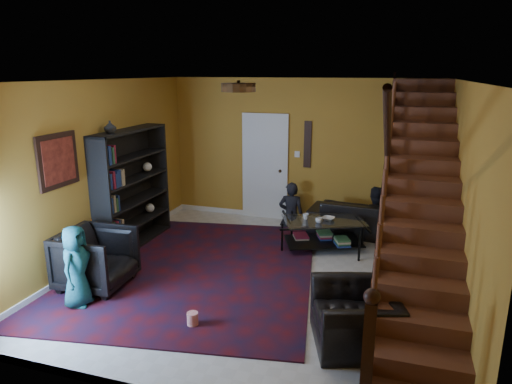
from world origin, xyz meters
TOP-DOWN VIEW (x-y plane):
  - floor at (0.00, 0.00)m, footprint 5.50×5.50m
  - room at (-1.33, 1.33)m, footprint 5.50×5.50m
  - staircase at (2.12, -0.00)m, footprint 0.95×5.02m
  - bookshelf at (-2.40, 0.60)m, footprint 0.35×1.80m
  - door at (-0.70, 2.73)m, footprint 0.82×0.05m
  - framed_picture at (-2.57, -0.90)m, footprint 0.04×0.74m
  - wall_hanging at (0.15, 2.73)m, footprint 0.14×0.03m
  - ceiling_fixture at (0.00, -0.80)m, footprint 0.40×0.40m
  - rug at (-1.08, -0.06)m, footprint 4.27×4.70m
  - sofa at (1.42, 2.30)m, footprint 2.24×1.04m
  - armchair_left at (-2.05, -0.97)m, footprint 0.95×0.93m
  - armchair_right at (1.50, -1.30)m, footprint 1.11×1.19m
  - person_adult_a at (-0.06, 2.35)m, footprint 0.52×0.38m
  - person_adult_b at (1.50, 2.35)m, footprint 0.67×0.52m
  - person_child at (-1.95, -1.49)m, footprint 0.41×0.57m
  - coffee_table at (0.73, 1.37)m, footprint 1.52×1.23m
  - cup_a at (0.67, 1.22)m, footprint 0.12×0.12m
  - cup_b at (0.42, 1.33)m, footprint 0.11×0.11m
  - bowl at (0.79, 1.41)m, footprint 0.24×0.24m
  - vase at (-2.41, 0.10)m, footprint 0.18×0.18m
  - popcorn_bucket at (-0.35, -1.52)m, footprint 0.17×0.17m

SIDE VIEW (x-z plane):
  - floor at x=0.00m, z-range 0.00..0.00m
  - rug at x=-1.08m, z-range 0.00..0.02m
  - room at x=-1.33m, z-range -2.70..2.80m
  - popcorn_bucket at x=-0.35m, z-range 0.02..0.17m
  - person_adult_a at x=-0.06m, z-range -0.45..0.87m
  - person_adult_b at x=1.50m, z-range -0.45..0.90m
  - coffee_table at x=0.73m, z-range 0.04..0.55m
  - sofa at x=1.42m, z-range 0.00..0.63m
  - armchair_right at x=1.50m, z-range 0.00..0.64m
  - armchair_left at x=-2.05m, z-range 0.00..0.83m
  - bowl at x=0.79m, z-range 0.50..0.55m
  - person_child at x=-1.95m, z-range 0.00..1.08m
  - cup_a at x=0.67m, z-range 0.50..0.59m
  - cup_b at x=0.42m, z-range 0.50..0.60m
  - bookshelf at x=-2.40m, z-range -0.04..1.96m
  - door at x=-0.70m, z-range 0.00..2.05m
  - staircase at x=2.12m, z-range -0.19..2.99m
  - wall_hanging at x=0.15m, z-range 1.10..2.00m
  - framed_picture at x=-2.57m, z-range 1.38..2.12m
  - vase at x=-2.41m, z-range 2.00..2.19m
  - ceiling_fixture at x=0.00m, z-range 2.69..2.79m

